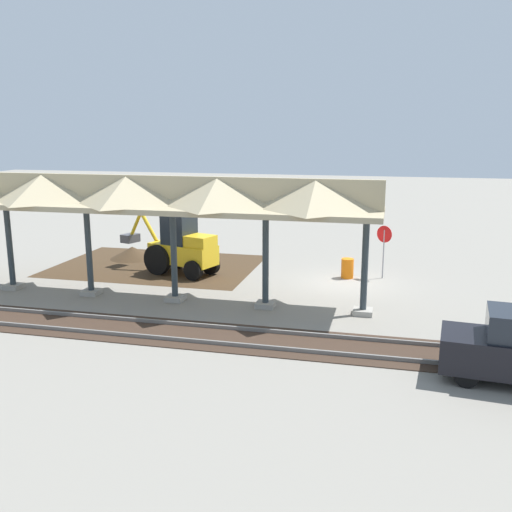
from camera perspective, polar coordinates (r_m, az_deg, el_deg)
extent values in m
plane|color=gray|center=(25.26, 8.77, -2.76)|extent=(120.00, 120.00, 0.00)
cube|color=#42301E|center=(28.67, -9.90, -0.95)|extent=(9.77, 7.00, 0.01)
cube|color=#9E998E|center=(21.26, 10.63, -5.50)|extent=(0.70, 0.70, 0.20)
cylinder|color=#2D383D|center=(20.80, 10.82, -1.04)|extent=(0.24, 0.24, 3.60)
cube|color=#9E998E|center=(21.71, 0.94, -4.89)|extent=(0.70, 0.70, 0.20)
cylinder|color=#2D383D|center=(21.26, 0.96, -0.52)|extent=(0.24, 0.24, 3.60)
cube|color=#9E998E|center=(22.75, -8.08, -4.20)|extent=(0.70, 0.70, 0.20)
cylinder|color=#2D383D|center=(22.32, -8.22, -0.02)|extent=(0.24, 0.24, 3.60)
cube|color=#9E998E|center=(24.29, -16.13, -3.49)|extent=(0.70, 0.70, 0.20)
cylinder|color=#2D383D|center=(23.89, -16.38, 0.43)|extent=(0.24, 0.24, 3.60)
cube|color=#9E998E|center=(26.26, -23.09, -2.83)|extent=(0.70, 0.70, 0.20)
cylinder|color=#2D383D|center=(25.89, -23.41, 0.81)|extent=(0.24, 0.24, 3.60)
cube|color=tan|center=(22.73, -12.66, 4.90)|extent=(19.44, 3.20, 0.20)
cube|color=tan|center=(22.65, -12.74, 6.53)|extent=(19.44, 0.20, 1.10)
pyramid|color=tan|center=(20.52, 5.99, 6.17)|extent=(3.28, 3.20, 1.10)
pyramid|color=tan|center=(21.30, -3.84, 6.44)|extent=(3.28, 3.20, 1.10)
pyramid|color=tan|center=(22.65, -12.74, 6.53)|extent=(3.28, 3.20, 1.10)
pyramid|color=tan|center=(24.48, -20.48, 6.48)|extent=(3.28, 3.20, 1.10)
cube|color=slate|center=(18.74, 6.95, -7.94)|extent=(60.00, 0.08, 0.15)
cube|color=slate|center=(17.42, 6.39, -9.56)|extent=(60.00, 0.08, 0.15)
cube|color=#38281E|center=(18.10, 6.68, -8.89)|extent=(60.00, 2.58, 0.03)
cylinder|color=gray|center=(26.27, 12.62, 0.17)|extent=(0.06, 0.06, 2.22)
cylinder|color=red|center=(26.10, 12.72, 2.15)|extent=(0.66, 0.42, 0.76)
cube|color=yellow|center=(26.64, -7.31, 0.23)|extent=(3.45, 2.24, 0.90)
cube|color=#1E262D|center=(26.55, -7.71, 2.71)|extent=(1.60, 1.52, 1.40)
cube|color=yellow|center=(25.88, -5.58, 1.49)|extent=(1.44, 1.40, 0.50)
cylinder|color=black|center=(27.84, -7.90, 0.18)|extent=(1.42, 0.72, 1.40)
cylinder|color=black|center=(26.78, -9.85, -0.38)|extent=(1.42, 0.72, 1.40)
cylinder|color=black|center=(26.61, -4.57, -0.87)|extent=(0.95, 0.57, 0.90)
cylinder|color=black|center=(25.60, -6.29, -1.44)|extent=(0.95, 0.57, 0.90)
cylinder|color=yellow|center=(27.76, -10.68, 2.94)|extent=(1.07, 0.50, 1.41)
cylinder|color=yellow|center=(28.34, -11.95, 3.03)|extent=(0.92, 0.44, 1.43)
cube|color=#47474C|center=(28.72, -12.46, 1.76)|extent=(0.82, 0.95, 0.40)
cone|color=#42301E|center=(30.54, -12.23, -0.23)|extent=(4.65, 4.65, 1.25)
cylinder|color=black|center=(16.17, 20.30, -11.23)|extent=(0.62, 0.26, 0.60)
cylinder|color=black|center=(17.54, 20.26, -9.34)|extent=(0.62, 0.26, 0.60)
cylinder|color=orange|center=(26.15, 9.12, -1.22)|extent=(0.56, 0.56, 0.90)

